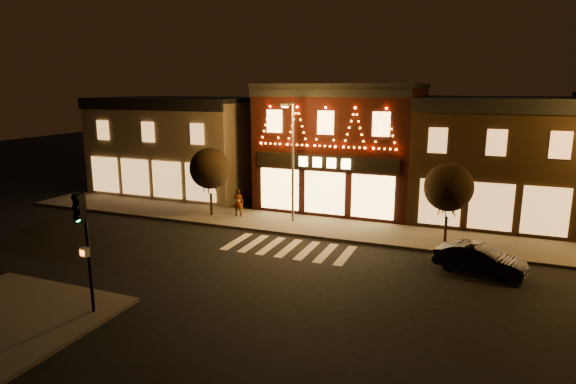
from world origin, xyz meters
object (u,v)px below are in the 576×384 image
Objects in this scene: pedestrian at (238,203)px; streetlamp_mid at (292,153)px; traffic_signal_near at (83,229)px; dark_sedan at (480,259)px.

streetlamp_mid is at bearing 166.58° from pedestrian.
traffic_signal_near reaches higher than dark_sedan.
traffic_signal_near is 14.07m from pedestrian.
pedestrian is (-1.27, 13.83, -2.25)m from traffic_signal_near.
traffic_signal_near reaches higher than pedestrian.
pedestrian is at bearing 100.33° from traffic_signal_near.
traffic_signal_near is 14.07m from streetlamp_mid.
traffic_signal_near is 2.54× the size of pedestrian.
traffic_signal_near is at bearing -96.33° from streetlamp_mid.
pedestrian reaches higher than dark_sedan.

